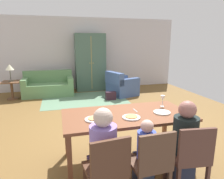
% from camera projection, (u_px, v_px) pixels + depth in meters
% --- Properties ---
extents(ground_plane, '(7.19, 6.47, 0.02)m').
position_uv_depth(ground_plane, '(106.00, 115.00, 5.10)').
color(ground_plane, brown).
extents(back_wall, '(7.19, 0.10, 2.70)m').
position_uv_depth(back_wall, '(86.00, 54.00, 7.88)').
color(back_wall, silver).
rests_on(back_wall, ground_plane).
extents(dining_table, '(1.85, 0.94, 0.76)m').
position_uv_depth(dining_table, '(127.00, 118.00, 2.98)').
color(dining_table, brown).
rests_on(dining_table, ground_plane).
extents(plate_near_man, '(0.25, 0.25, 0.02)m').
position_uv_depth(plate_near_man, '(94.00, 119.00, 2.72)').
color(plate_near_man, silver).
rests_on(plate_near_man, dining_table).
extents(pizza_near_man, '(0.17, 0.17, 0.01)m').
position_uv_depth(pizza_near_man, '(94.00, 118.00, 2.72)').
color(pizza_near_man, tan).
rests_on(pizza_near_man, plate_near_man).
extents(plate_near_child, '(0.25, 0.25, 0.02)m').
position_uv_depth(plate_near_child, '(131.00, 117.00, 2.79)').
color(plate_near_child, silver).
rests_on(plate_near_child, dining_table).
extents(pizza_near_child, '(0.17, 0.17, 0.01)m').
position_uv_depth(pizza_near_child, '(131.00, 116.00, 2.79)').
color(pizza_near_child, '#E3984B').
rests_on(pizza_near_child, plate_near_child).
extents(plate_near_woman, '(0.25, 0.25, 0.02)m').
position_uv_depth(plate_near_woman, '(162.00, 112.00, 3.00)').
color(plate_near_woman, silver).
rests_on(plate_near_woman, dining_table).
extents(wine_glass, '(0.07, 0.07, 0.19)m').
position_uv_depth(wine_glass, '(163.00, 99.00, 3.27)').
color(wine_glass, silver).
rests_on(wine_glass, dining_table).
extents(fork, '(0.02, 0.15, 0.01)m').
position_uv_depth(fork, '(109.00, 116.00, 2.85)').
color(fork, silver).
rests_on(fork, dining_table).
extents(knife, '(0.02, 0.17, 0.01)m').
position_uv_depth(knife, '(135.00, 110.00, 3.10)').
color(knife, silver).
rests_on(knife, dining_table).
extents(dining_chair_man, '(0.46, 0.46, 0.87)m').
position_uv_depth(dining_chair_man, '(107.00, 168.00, 2.12)').
color(dining_chair_man, '#51301E').
rests_on(dining_chair_man, ground_plane).
extents(person_man, '(0.31, 0.41, 1.11)m').
position_uv_depth(person_man, '(102.00, 158.00, 2.28)').
color(person_man, '#3D2E4D').
rests_on(person_man, ground_plane).
extents(dining_chair_child, '(0.44, 0.44, 0.87)m').
position_uv_depth(dining_chair_child, '(151.00, 161.00, 2.25)').
color(dining_chair_child, brown).
rests_on(dining_chair_child, ground_plane).
extents(person_child, '(0.22, 0.29, 0.92)m').
position_uv_depth(person_child, '(145.00, 158.00, 2.42)').
color(person_child, '#2F3A51').
rests_on(person_child, ground_plane).
extents(dining_chair_woman, '(0.47, 0.47, 0.87)m').
position_uv_depth(dining_chair_woman, '(190.00, 155.00, 2.37)').
color(dining_chair_woman, '#533126').
rests_on(dining_chair_woman, ground_plane).
extents(person_woman, '(0.31, 0.41, 1.11)m').
position_uv_depth(person_woman, '(183.00, 146.00, 2.54)').
color(person_woman, '#2B334D').
rests_on(person_woman, ground_plane).
extents(area_rug, '(2.60, 1.80, 0.01)m').
position_uv_depth(area_rug, '(84.00, 99.00, 6.53)').
color(area_rug, slate).
rests_on(area_rug, ground_plane).
extents(couch, '(1.64, 0.86, 0.82)m').
position_uv_depth(couch, '(49.00, 86.00, 7.00)').
color(couch, '#5E8A57').
rests_on(couch, ground_plane).
extents(armchair, '(1.08, 1.08, 0.82)m').
position_uv_depth(armchair, '(121.00, 86.00, 6.96)').
color(armchair, '#3F588C').
rests_on(armchair, ground_plane).
extents(armoire, '(1.10, 0.59, 2.10)m').
position_uv_depth(armoire, '(90.00, 62.00, 7.60)').
color(armoire, '#435E4F').
rests_on(armoire, ground_plane).
extents(side_table, '(0.56, 0.56, 0.58)m').
position_uv_depth(side_table, '(12.00, 88.00, 6.46)').
color(side_table, brown).
rests_on(side_table, ground_plane).
extents(table_lamp, '(0.26, 0.26, 0.54)m').
position_uv_depth(table_lamp, '(10.00, 68.00, 6.32)').
color(table_lamp, '#4E4A3B').
rests_on(table_lamp, side_table).
extents(handbag, '(0.32, 0.16, 0.26)m').
position_uv_depth(handbag, '(111.00, 96.00, 6.42)').
color(handbag, '#2E1924').
rests_on(handbag, ground_plane).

